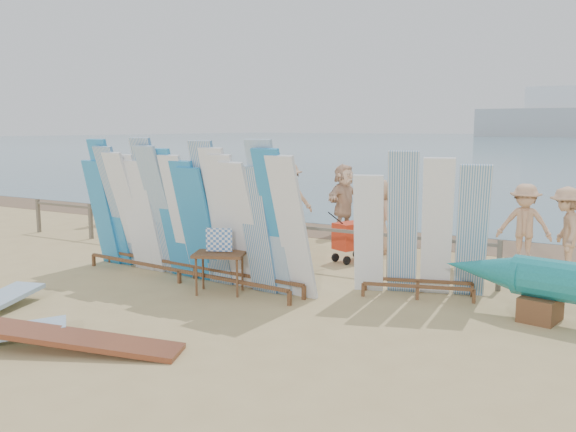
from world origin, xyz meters
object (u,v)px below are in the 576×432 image
Objects in this scene: beach_chair_right at (264,239)px; beachgoer_9 at (524,224)px; beachgoer_10 at (470,225)px; beachgoer_2 at (203,202)px; beachgoer_11 at (166,187)px; beachgoer_3 at (289,199)px; stroller at (352,241)px; beachgoer_5 at (344,199)px; beach_chair_left at (249,237)px; beachgoer_6 at (379,216)px; main_surfboard_rack at (186,218)px; side_surfboard_rack at (421,231)px; flat_board_c at (77,351)px; vendor_table at (220,272)px; beachgoer_1 at (106,195)px; beachgoer_extra_0 at (566,231)px.

beach_chair_right is 5.69m from beachgoer_9.
beachgoer_2 is (-7.12, 0.58, -0.02)m from beachgoer_10.
beach_chair_right is 6.89m from beachgoer_11.
stroller is at bearing 124.11° from beachgoer_3.
beachgoer_11 is 0.92× the size of beachgoer_5.
beachgoer_6 is at bearing 31.75° from beach_chair_left.
beachgoer_6 is (2.12, 4.17, -0.35)m from main_surfboard_rack.
beachgoer_2 is 3.74m from beachgoer_5.
side_surfboard_rack is 4.94m from beach_chair_right.
beachgoer_5 is at bearing -18.25° from flat_board_c.
beach_chair_left is at bearing -158.69° from stroller.
vendor_table is 8.50m from beachgoer_1.
beachgoer_9 is (0.87, 0.95, -0.04)m from beachgoer_10.
beachgoer_10 is at bearing -134.77° from beachgoer_9.
side_surfboard_rack is 7.54m from beachgoer_2.
beachgoer_extra_0 is (5.98, 3.95, -0.33)m from main_surfboard_rack.
beach_chair_right is (-0.36, 3.21, -0.94)m from main_surfboard_rack.
main_surfboard_rack is at bearing -70.45° from beachgoer_extra_0.
stroller is at bearing 120.04° from side_surfboard_rack.
beach_chair_left is 2.43m from beachgoer_2.
beachgoer_6 reaches higher than beach_chair_left.
beachgoer_6 reaches higher than vendor_table.
vendor_table is at bearing 90.85° from beachgoer_3.
main_surfboard_rack is at bearing -87.28° from beachgoer_10.
beachgoer_2 is at bearing -179.47° from beachgoer_9.
beachgoer_11 is 1.03× the size of beachgoer_6.
beachgoer_3 is at bearing -145.74° from beachgoer_10.
vendor_table is 1.33× the size of beach_chair_right.
beachgoer_extra_0 is at bearing 18.29° from vendor_table.
vendor_table is 1.23× the size of beach_chair_left.
beachgoer_2 reaches higher than beach_chair_left.
beachgoer_extra_0 is at bearing 38.67° from side_surfboard_rack.
beachgoer_6 is at bearing 105.33° from stroller.
side_surfboard_rack is 2.88× the size of beach_chair_right.
beachgoer_5 is at bearing -8.39° from beachgoer_6.
beachgoer_extra_0 is 0.97× the size of beachgoer_1.
beachgoer_1 is at bearing 163.76° from beach_chair_right.
beachgoer_1 is (-3.40, -0.14, 0.01)m from beachgoer_2.
beachgoer_6 reaches higher than beach_chair_right.
beachgoer_11 is at bearing 113.34° from vendor_table.
beachgoer_3 is at bearing 104.45° from main_surfboard_rack.
beachgoer_extra_0 is at bearing 18.96° from beach_chair_left.
main_surfboard_rack is 3.00× the size of beachgoer_10.
beachgoer_5 reaches higher than beachgoer_6.
flat_board_c is 1.56× the size of beachgoer_2.
beachgoer_5 is (0.44, 5.93, -0.25)m from main_surfboard_rack.
beachgoer_1 is at bearing -176.53° from beach_chair_left.
stroller is at bearing -91.35° from beachgoer_extra_0.
beachgoer_9 is (1.11, 3.42, -0.27)m from side_surfboard_rack.
beach_chair_right is 2.92m from beachgoer_5.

